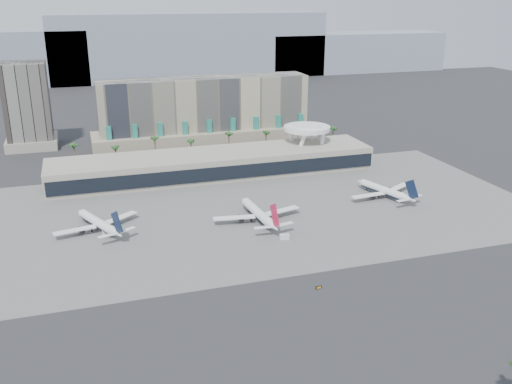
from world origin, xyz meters
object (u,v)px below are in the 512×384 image
object	(u,v)px
airliner_centre	(259,213)
service_vehicle_b	(284,237)
airliner_right	(385,190)
service_vehicle_a	(108,231)
taxiway_sign	(319,287)
airliner_left	(99,223)

from	to	relation	value
airliner_centre	service_vehicle_b	distance (m)	21.26
airliner_right	service_vehicle_a	xyz separation A→B (m)	(-127.62, -5.10, -2.18)
taxiway_sign	airliner_right	bearing A→B (deg)	39.47
airliner_centre	service_vehicle_a	world-z (taller)	airliner_centre
service_vehicle_a	airliner_right	bearing A→B (deg)	-1.80
airliner_left	airliner_centre	bearing A→B (deg)	-33.16
airliner_right	service_vehicle_a	bearing A→B (deg)	165.10
airliner_centre	taxiway_sign	size ratio (longest dim) A/B	18.56
service_vehicle_b	airliner_right	bearing A→B (deg)	41.69
airliner_centre	taxiway_sign	bearing A→B (deg)	-93.31
taxiway_sign	airliner_left	bearing A→B (deg)	124.23
service_vehicle_a	taxiway_sign	size ratio (longest dim) A/B	2.12
airliner_centre	service_vehicle_b	xyz separation A→B (m)	(4.04, -20.72, -2.55)
airliner_right	service_vehicle_a	size ratio (longest dim) A/B	7.97
airliner_centre	service_vehicle_a	xyz separation A→B (m)	(-61.79, 5.46, -2.39)
airliner_left	service_vehicle_a	bearing A→B (deg)	-79.70
airliner_right	taxiway_sign	size ratio (longest dim) A/B	16.92
airliner_left	service_vehicle_a	distance (m)	6.04
airliner_left	service_vehicle_a	world-z (taller)	airliner_left
airliner_left	service_vehicle_a	xyz separation A→B (m)	(3.20, -4.64, -2.18)
service_vehicle_a	service_vehicle_b	bearing A→B (deg)	-25.77
airliner_left	airliner_right	distance (m)	130.82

